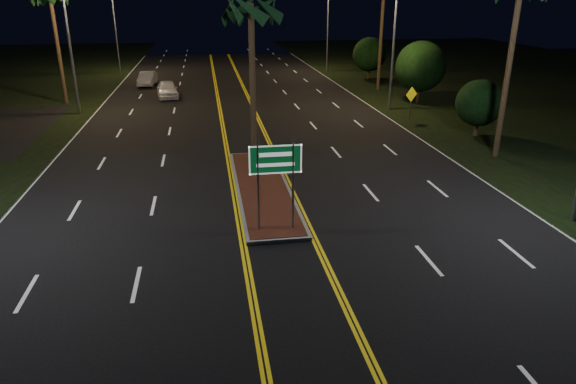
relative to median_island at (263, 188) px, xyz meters
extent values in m
plane|color=black|center=(0.00, -7.00, -0.08)|extent=(120.00, 120.00, 0.00)
cube|color=gray|center=(0.00, 0.00, -0.01)|extent=(2.25, 10.25, 0.15)
cube|color=#592819|center=(0.00, 0.00, 0.08)|extent=(2.00, 10.00, 0.02)
cylinder|color=gray|center=(-0.60, -4.20, 1.67)|extent=(0.08, 0.08, 3.20)
cylinder|color=gray|center=(0.60, -4.20, 1.67)|extent=(0.08, 0.08, 3.20)
cube|color=#07471E|center=(0.00, -4.20, 2.62)|extent=(1.80, 0.04, 1.00)
cube|color=white|center=(0.00, -4.22, 2.62)|extent=(1.80, 0.01, 1.00)
cylinder|color=gray|center=(-11.00, 17.00, 4.42)|extent=(0.18, 0.18, 9.00)
cylinder|color=gray|center=(-11.00, 37.00, 4.42)|extent=(0.18, 0.18, 9.00)
cylinder|color=gray|center=(11.00, 15.00, 4.42)|extent=(0.18, 0.18, 9.00)
cylinder|color=gray|center=(11.00, 35.00, 4.42)|extent=(0.18, 0.18, 9.00)
cylinder|color=#382819|center=(0.00, 3.50, 3.67)|extent=(0.28, 0.28, 7.50)
cylinder|color=#382819|center=(-12.80, 21.00, 3.92)|extent=(0.28, 0.28, 8.00)
cylinder|color=#382819|center=(12.50, 3.00, 4.17)|extent=(0.28, 0.28, 8.50)
cylinder|color=#382819|center=(12.80, 23.00, 4.67)|extent=(0.28, 0.28, 9.50)
cylinder|color=#382819|center=(13.50, 7.00, 0.37)|extent=(0.24, 0.24, 0.90)
sphere|color=black|center=(13.50, 7.00, 1.87)|extent=(2.70, 2.70, 2.70)
cylinder|color=#382819|center=(14.00, 17.00, 0.55)|extent=(0.24, 0.24, 1.26)
sphere|color=black|center=(14.00, 17.00, 2.65)|extent=(3.78, 3.78, 3.78)
cylinder|color=#382819|center=(13.80, 29.00, 0.46)|extent=(0.24, 0.24, 1.08)
sphere|color=black|center=(13.80, 29.00, 2.26)|extent=(3.24, 3.24, 3.24)
imported|color=white|center=(-5.22, 22.09, 0.69)|extent=(2.48, 4.85, 1.56)
imported|color=silver|center=(-7.37, 28.46, 0.63)|extent=(2.16, 4.43, 1.43)
cylinder|color=gray|center=(10.93, 10.94, 0.92)|extent=(0.07, 0.07, 2.00)
cube|color=yellow|center=(10.93, 10.92, 1.74)|extent=(0.89, 0.43, 0.97)
camera|label=1|loc=(-2.19, -20.48, 7.82)|focal=32.00mm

